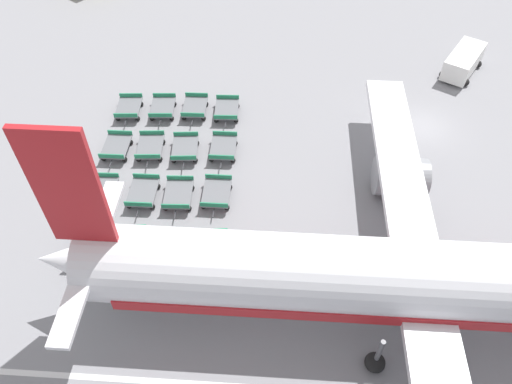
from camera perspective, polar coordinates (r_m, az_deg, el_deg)
ground_plane at (r=38.90m, az=18.49°, el=7.12°), size 500.00×500.00×0.00m
airplane at (r=25.56m, az=20.75°, el=-9.69°), size 33.85×39.79×12.11m
service_van at (r=45.14m, az=22.62°, el=13.61°), size 4.99×4.56×1.91m
baggage_dolly_row_near_col_a at (r=39.01m, az=-14.32°, el=9.28°), size 3.25×1.94×0.92m
baggage_dolly_row_near_col_b at (r=35.84m, az=-15.66°, el=4.97°), size 3.29×2.05×0.92m
baggage_dolly_row_near_col_c at (r=33.05m, az=-17.22°, el=0.05°), size 3.28×2.01×0.92m
baggage_dolly_row_near_col_d at (r=30.44m, az=-18.91°, el=-5.98°), size 3.28×2.01×0.92m
baggage_dolly_row_mid_a_col_a at (r=38.48m, az=-10.61°, el=9.43°), size 3.26×1.96×0.92m
baggage_dolly_row_mid_a_col_b at (r=35.27m, az=-11.99°, el=5.03°), size 3.25×1.93×0.92m
baggage_dolly_row_mid_a_col_c at (r=32.30m, az=-12.80°, el=-0.08°), size 3.29×2.05×0.92m
baggage_dolly_row_mid_a_col_d at (r=29.74m, az=-14.24°, el=-6.05°), size 3.24×1.90×0.92m
baggage_dolly_row_mid_b_col_a at (r=38.15m, az=-7.00°, el=9.56°), size 3.29×2.03×0.92m
baggage_dolly_row_mid_b_col_b at (r=34.76m, az=-8.12°, el=4.94°), size 3.24×1.92×0.92m
baggage_dolly_row_mid_b_col_c at (r=31.77m, az=-8.87°, el=-0.30°), size 3.27×1.99×0.92m
baggage_dolly_row_mid_b_col_d at (r=29.16m, az=-9.83°, el=-6.43°), size 3.30×2.10×0.92m
baggage_dolly_row_far_col_a at (r=37.73m, az=-3.36°, el=9.36°), size 3.28×2.00×0.92m
baggage_dolly_row_far_col_b at (r=34.53m, az=-3.75°, el=5.05°), size 3.29×2.05×0.92m
baggage_dolly_row_far_col_c at (r=31.56m, az=-4.53°, el=-0.16°), size 3.30×2.06×0.92m
baggage_dolly_row_far_col_d at (r=28.78m, az=-4.97°, el=-6.67°), size 3.24×1.90×0.92m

